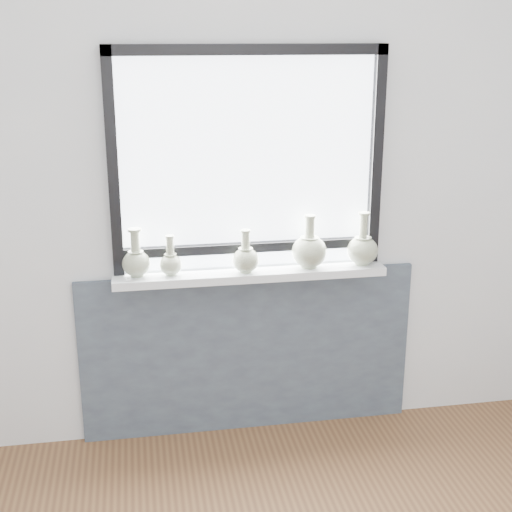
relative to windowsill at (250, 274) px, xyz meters
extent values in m
cube|color=silver|center=(0.00, 0.10, 0.42)|extent=(3.60, 0.02, 2.60)
cube|color=#4B5A69|center=(0.00, 0.07, -0.45)|extent=(1.70, 0.03, 0.86)
cube|color=white|center=(0.00, 0.00, 0.00)|extent=(1.32, 0.18, 0.04)
cube|color=black|center=(-0.62, 0.05, 0.55)|extent=(0.05, 0.06, 1.05)
cube|color=black|center=(0.62, 0.05, 0.55)|extent=(0.05, 0.06, 1.05)
cube|color=black|center=(0.00, 0.05, 1.04)|extent=(1.30, 0.06, 0.05)
cube|color=black|center=(0.00, 0.05, 0.12)|extent=(1.20, 0.05, 0.04)
cube|color=white|center=(0.00, 0.08, 0.52)|extent=(1.20, 0.01, 1.00)
cylinder|color=#AAB394|center=(-0.54, 0.00, 0.02)|extent=(0.06, 0.06, 0.01)
ellipsoid|color=#AAB394|center=(-0.54, 0.00, 0.08)|extent=(0.13, 0.13, 0.12)
cone|color=#AAB394|center=(-0.54, 0.00, 0.13)|extent=(0.07, 0.07, 0.03)
cylinder|color=#AAB394|center=(-0.54, 0.00, 0.18)|extent=(0.04, 0.04, 0.12)
cylinder|color=#AAB394|center=(-0.54, 0.00, 0.25)|extent=(0.06, 0.06, 0.01)
cylinder|color=#AAB394|center=(-0.38, -0.01, 0.02)|extent=(0.05, 0.05, 0.01)
ellipsoid|color=#AAB394|center=(-0.38, -0.01, 0.07)|extent=(0.11, 0.11, 0.10)
cone|color=#AAB394|center=(-0.38, -0.01, 0.11)|extent=(0.06, 0.06, 0.03)
cylinder|color=#AAB394|center=(-0.38, -0.01, 0.15)|extent=(0.04, 0.04, 0.10)
cylinder|color=#AAB394|center=(-0.38, -0.01, 0.21)|extent=(0.04, 0.04, 0.01)
cylinder|color=#AAB394|center=(-0.03, -0.03, 0.02)|extent=(0.06, 0.06, 0.01)
ellipsoid|color=#AAB394|center=(-0.03, -0.03, 0.08)|extent=(0.13, 0.13, 0.12)
cone|color=#AAB394|center=(-0.03, -0.03, 0.12)|extent=(0.07, 0.07, 0.03)
cylinder|color=#AAB394|center=(-0.03, -0.03, 0.17)|extent=(0.04, 0.04, 0.10)
cylinder|color=#AAB394|center=(-0.03, -0.03, 0.22)|extent=(0.05, 0.05, 0.01)
cylinder|color=#AAB394|center=(0.29, -0.01, 0.02)|extent=(0.08, 0.08, 0.01)
ellipsoid|color=#AAB394|center=(0.29, -0.01, 0.10)|extent=(0.17, 0.17, 0.16)
cone|color=#AAB394|center=(0.29, -0.01, 0.16)|extent=(0.09, 0.09, 0.03)
cylinder|color=#AAB394|center=(0.29, -0.01, 0.21)|extent=(0.05, 0.05, 0.12)
cylinder|color=#AAB394|center=(0.29, -0.01, 0.28)|extent=(0.06, 0.06, 0.01)
cylinder|color=#AAB394|center=(0.56, -0.01, 0.02)|extent=(0.07, 0.07, 0.01)
ellipsoid|color=#AAB394|center=(0.56, -0.01, 0.09)|extent=(0.15, 0.15, 0.14)
cone|color=#AAB394|center=(0.56, -0.01, 0.14)|extent=(0.08, 0.08, 0.03)
cylinder|color=#AAB394|center=(0.56, -0.01, 0.21)|extent=(0.04, 0.04, 0.13)
cylinder|color=#AAB394|center=(0.56, -0.01, 0.28)|extent=(0.06, 0.06, 0.01)
camera|label=1|loc=(-0.53, -3.22, 1.13)|focal=50.00mm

